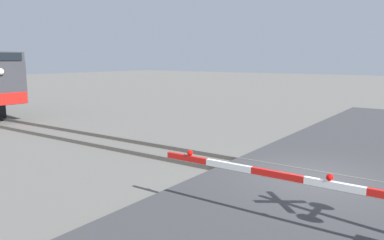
% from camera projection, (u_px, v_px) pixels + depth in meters
% --- Properties ---
extents(ground_plane, '(160.00, 160.00, 0.00)m').
position_uv_depth(ground_plane, '(313.00, 182.00, 11.11)').
color(ground_plane, '#605E59').
extents(rail_track_left, '(0.08, 80.00, 0.15)m').
position_uv_depth(rail_track_left, '(305.00, 186.00, 10.52)').
color(rail_track_left, '#59544C').
rests_on(rail_track_left, ground_plane).
extents(rail_track_right, '(0.08, 80.00, 0.15)m').
position_uv_depth(rail_track_right, '(320.00, 174.00, 11.67)').
color(rail_track_right, '#59544C').
rests_on(rail_track_right, ground_plane).
extents(road_surface, '(36.00, 5.77, 0.14)m').
position_uv_depth(road_surface, '(313.00, 180.00, 11.09)').
color(road_surface, '#38383A').
rests_on(road_surface, ground_plane).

